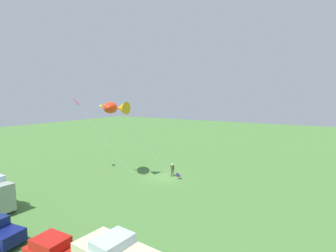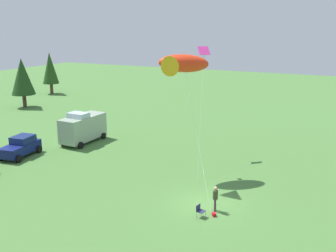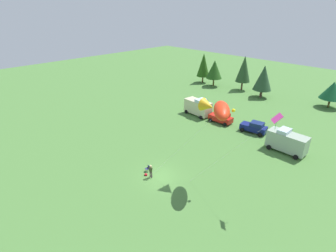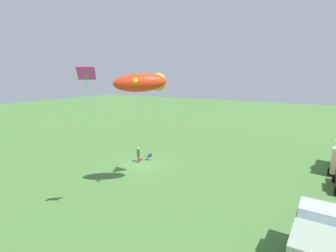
% 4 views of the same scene
% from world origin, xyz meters
% --- Properties ---
extents(ground_plane, '(160.00, 160.00, 0.00)m').
position_xyz_m(ground_plane, '(0.00, 0.00, 0.00)').
color(ground_plane, '#487837').
extents(person_kite_flyer, '(0.57, 0.42, 1.74)m').
position_xyz_m(person_kite_flyer, '(-0.59, -0.92, 1.02)').
color(person_kite_flyer, '#4E313F').
rests_on(person_kite_flyer, ground).
extents(folding_chair, '(0.56, 0.56, 0.82)m').
position_xyz_m(folding_chair, '(-1.85, -0.32, 0.49)').
color(folding_chair, navy).
rests_on(folding_chair, ground).
extents(backpack_on_grass, '(0.39, 0.37, 0.22)m').
position_xyz_m(backpack_on_grass, '(-1.33, -1.11, 0.11)').
color(backpack_on_grass, red).
rests_on(backpack_on_grass, ground).
extents(car_navy_hatch, '(4.41, 2.70, 1.89)m').
position_xyz_m(car_navy_hatch, '(2.04, 19.55, 0.95)').
color(car_navy_hatch, navy).
rests_on(car_navy_hatch, ground).
extents(van_motorhome_grey, '(5.43, 2.67, 3.34)m').
position_xyz_m(van_motorhome_grey, '(8.36, 17.10, 1.64)').
color(van_motorhome_grey, '#94A792').
rests_on(van_motorhome_grey, ground).
extents(kite_large_fish, '(8.28, 7.06, 10.00)m').
position_xyz_m(kite_large_fish, '(4.93, 4.15, 9.17)').
color(kite_large_fish, red).
rests_on(kite_large_fish, ground).
extents(kite_diamond_rainbow, '(8.47, 3.37, 10.21)m').
position_xyz_m(kite_diamond_rainbow, '(10.90, 4.58, 9.55)').
color(kite_diamond_rainbow, '#DD379A').
rests_on(kite_diamond_rainbow, ground).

